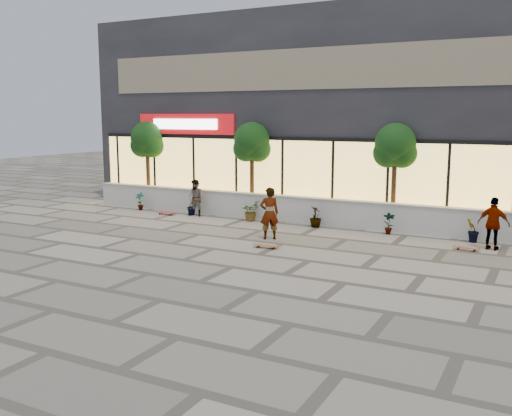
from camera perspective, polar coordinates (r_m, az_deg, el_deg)
The scene contains 18 objects.
ground at distance 16.01m, azimuth -2.42°, elevation -5.92°, with size 80.00×80.00×0.00m, color #9E9789.
planter_wall at distance 22.08m, azimuth 6.75°, elevation -0.36°, with size 22.00×0.42×1.04m.
retail_building at distance 26.97m, azimuth 11.17°, elevation 9.21°, with size 24.00×9.17×8.50m.
shrub_a at distance 25.91m, azimuth -11.52°, elevation 0.68°, with size 0.43×0.29×0.81m, color #143611.
shrub_b at distance 24.25m, azimuth -6.39°, elevation 0.23°, with size 0.45×0.36×0.81m, color #143611.
shrub_c at distance 22.81m, azimuth -0.56°, elevation -0.29°, with size 0.73×0.63×0.81m, color #143611.
shrub_d at distance 21.64m, azimuth 5.98°, elevation -0.86°, with size 0.45×0.45×0.81m, color #143611.
shrub_e at distance 20.78m, azimuth 13.16°, elevation -1.48°, with size 0.43×0.29×0.81m, color #143611.
shrub_f at distance 20.27m, azimuth 20.83°, elevation -2.11°, with size 0.45×0.36×0.81m, color #143611.
tree_west at distance 26.95m, azimuth -10.84°, elevation 6.54°, with size 1.60×1.50×3.92m.
tree_midwest at distance 23.91m, azimuth -0.41°, elevation 6.38°, with size 1.60×1.50×3.92m.
tree_mideast at distance 21.72m, azimuth 13.74°, elevation 5.82°, with size 1.60×1.50×3.92m.
skater_center at distance 19.38m, azimuth 1.35°, elevation -0.53°, with size 0.65×0.43×1.79m, color white.
skater_left at distance 23.91m, azimuth -6.02°, elevation 1.00°, with size 0.75×0.59×1.55m, color #967A61.
skater_right_near at distance 19.32m, azimuth 22.67°, elevation -1.46°, with size 0.98×0.41×1.67m, color white.
skateboard_center at distance 18.18m, azimuth 0.98°, elevation -3.78°, with size 0.87×0.26×0.10m.
skateboard_left at distance 24.56m, azimuth -9.03°, elevation -0.47°, with size 0.85×0.24×0.10m.
skateboard_right_near at distance 19.06m, azimuth 20.28°, elevation -3.77°, with size 0.82×0.28×0.10m.
Camera 1 is at (7.81, -13.33, 4.19)m, focal length 40.00 mm.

